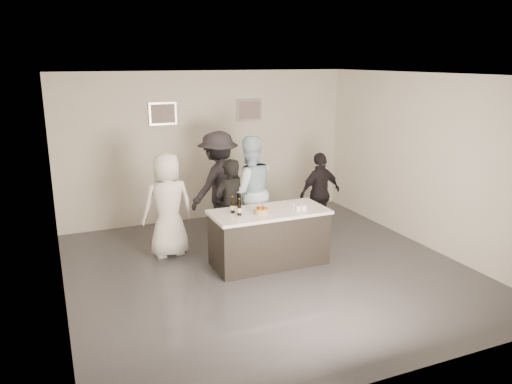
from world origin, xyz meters
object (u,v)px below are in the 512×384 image
at_px(person_guest_right, 320,193).
at_px(beer_bottle_b, 239,207).
at_px(bar_counter, 269,237).
at_px(person_guest_left, 168,205).
at_px(cake, 261,211).
at_px(person_main_black, 230,207).
at_px(beer_bottle_a, 233,205).
at_px(person_guest_back, 219,184).
at_px(person_main_blue, 249,191).

bearing_deg(person_guest_right, beer_bottle_b, 19.15).
distance_m(bar_counter, person_guest_left, 1.77).
xyz_separation_m(cake, person_main_black, (-0.22, 0.81, -0.12)).
xyz_separation_m(beer_bottle_a, person_guest_back, (0.29, 1.52, -0.05)).
distance_m(beer_bottle_b, person_main_blue, 1.14).
distance_m(person_main_black, person_guest_right, 1.95).
xyz_separation_m(person_main_blue, person_guest_right, (1.48, 0.09, -0.21)).
height_order(person_main_black, person_guest_right, person_main_black).
bearing_deg(person_main_blue, beer_bottle_a, 57.64).
relative_size(person_main_blue, person_guest_right, 1.27).
relative_size(cake, beer_bottle_a, 0.87).
distance_m(cake, person_main_blue, 1.05).
bearing_deg(person_guest_left, beer_bottle_a, 127.99).
bearing_deg(person_guest_left, beer_bottle_b, 124.88).
relative_size(beer_bottle_a, person_guest_left, 0.15).
xyz_separation_m(person_main_blue, person_guest_back, (-0.33, 0.70, 0.00)).
relative_size(beer_bottle_b, person_main_blue, 0.13).
bearing_deg(cake, beer_bottle_b, 172.93).
height_order(bar_counter, beer_bottle_b, beer_bottle_b).
height_order(beer_bottle_b, person_guest_back, person_guest_back).
bearing_deg(bar_counter, person_main_black, 119.51).
height_order(person_main_black, person_main_blue, person_main_blue).
bearing_deg(person_guest_left, person_main_black, 159.26).
xyz_separation_m(bar_counter, person_guest_right, (1.52, 1.02, 0.32)).
bearing_deg(beer_bottle_a, person_guest_right, 23.50).
height_order(bar_counter, beer_bottle_a, beer_bottle_a).
xyz_separation_m(beer_bottle_a, person_main_blue, (0.62, 0.82, -0.05)).
bearing_deg(beer_bottle_a, person_guest_left, 132.33).
relative_size(person_main_black, person_main_blue, 0.83).
relative_size(bar_counter, person_guest_right, 1.20).
height_order(cake, person_main_black, person_main_black).
bearing_deg(beer_bottle_a, bar_counter, -10.79).
bearing_deg(person_guest_back, person_main_blue, 86.47).
height_order(bar_counter, person_guest_right, person_guest_right).
relative_size(cake, person_main_blue, 0.11).
bearing_deg(bar_counter, beer_bottle_a, 169.21).
bearing_deg(person_main_black, beer_bottle_b, 63.62).
xyz_separation_m(cake, person_guest_back, (-0.11, 1.73, 0.04)).
bearing_deg(person_guest_right, cake, 24.76).
bearing_deg(person_guest_right, person_guest_left, -8.28).
height_order(beer_bottle_b, person_guest_right, person_guest_right).
bearing_deg(cake, person_guest_right, 33.33).
xyz_separation_m(person_guest_right, person_guest_back, (-1.81, 0.61, 0.21)).
bearing_deg(person_guest_back, person_guest_right, 132.67).
distance_m(person_guest_right, person_guest_back, 1.92).
relative_size(person_guest_left, person_guest_right, 1.14).
distance_m(bar_counter, cake, 0.53).
height_order(person_guest_right, person_guest_back, person_guest_back).
height_order(person_guest_left, person_guest_back, person_guest_back).
bearing_deg(person_main_black, beer_bottle_a, 56.86).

